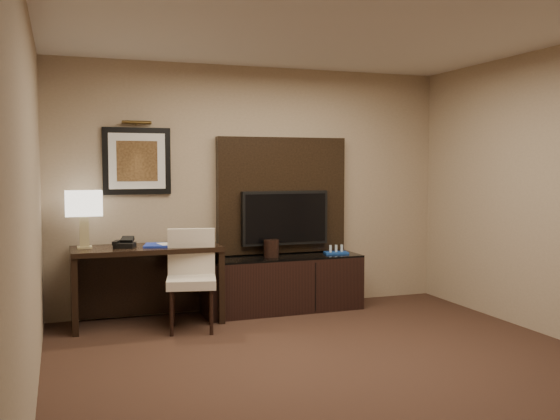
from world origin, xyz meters
name	(u,v)px	position (x,y,z in m)	size (l,w,h in m)	color
floor	(353,377)	(0.00, 0.00, -0.01)	(4.50, 5.00, 0.01)	#321E16
ceiling	(356,15)	(0.00, 0.00, 2.70)	(4.50, 5.00, 0.01)	silver
wall_back	(255,188)	(0.00, 2.50, 1.35)	(4.50, 0.01, 2.70)	#9D876A
wall_left	(30,206)	(-2.25, 0.00, 1.35)	(0.01, 5.00, 2.70)	#9D876A
desk	(147,285)	(-1.25, 2.15, 0.39)	(1.47, 0.63, 0.79)	black
credenza	(283,284)	(0.22, 2.20, 0.30)	(1.76, 0.49, 0.61)	black
tv_wall_panel	(282,195)	(0.30, 2.44, 1.27)	(1.50, 0.12, 1.30)	black
tv	(285,218)	(0.30, 2.34, 1.02)	(1.00, 0.08, 0.60)	black
artwork	(137,161)	(-1.30, 2.48, 1.65)	(0.70, 0.04, 0.70)	black
picture_light	(137,122)	(-1.30, 2.44, 2.05)	(0.04, 0.04, 0.30)	#423115
desk_chair	(191,281)	(-0.89, 1.73, 0.49)	(0.47, 0.54, 0.97)	beige
table_lamp	(84,222)	(-1.85, 2.22, 1.05)	(0.32, 0.18, 0.52)	tan
desk_phone	(125,243)	(-1.47, 2.12, 0.84)	(0.19, 0.17, 0.10)	black
blue_folder	(157,245)	(-1.16, 2.13, 0.80)	(0.24, 0.32, 0.02)	#172A98
book	(159,235)	(-1.14, 2.12, 0.90)	(0.17, 0.02, 0.23)	beige
ice_bucket	(271,248)	(0.09, 2.20, 0.70)	(0.17, 0.17, 0.19)	black
minibar_tray	(336,249)	(0.87, 2.21, 0.65)	(0.26, 0.16, 0.09)	#163F95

